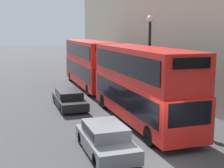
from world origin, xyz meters
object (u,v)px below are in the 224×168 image
(bus_leading, at_px, (141,82))
(bus_second_in_queue, at_px, (90,62))
(pedestrian, at_px, (121,81))
(car_hatchback, at_px, (69,98))
(car_dark_sedan, at_px, (105,138))

(bus_leading, height_order, bus_second_in_queue, bus_leading)
(bus_second_in_queue, xyz_separation_m, pedestrian, (2.59, -1.72, -1.68))
(bus_second_in_queue, bearing_deg, car_hatchback, -114.75)
(bus_second_in_queue, relative_size, pedestrian, 6.75)
(bus_leading, distance_m, car_hatchback, 6.27)
(car_hatchback, bearing_deg, bus_second_in_queue, 65.25)
(bus_second_in_queue, distance_m, car_hatchback, 8.31)
(car_hatchback, distance_m, pedestrian, 8.23)
(car_dark_sedan, bearing_deg, bus_leading, 49.19)
(car_dark_sedan, bearing_deg, car_hatchback, 90.00)
(bus_leading, height_order, pedestrian, bus_leading)
(car_hatchback, height_order, pedestrian, pedestrian)
(bus_leading, height_order, car_hatchback, bus_leading)
(car_hatchback, bearing_deg, bus_leading, -55.52)
(bus_second_in_queue, distance_m, pedestrian, 3.54)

